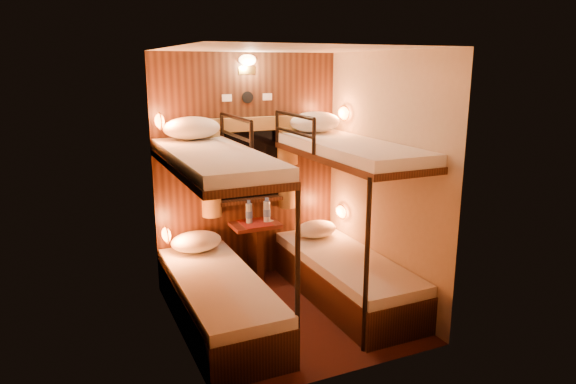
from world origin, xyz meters
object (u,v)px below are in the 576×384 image
bunk_right (346,246)px  bottle_left (249,213)px  table (255,244)px  bunk_left (218,266)px  bottle_right (267,211)px

bunk_right → bottle_left: 1.09m
table → bottle_left: size_ratio=2.62×
bunk_right → bottle_left: size_ratio=7.59×
bunk_right → table: bunk_right is taller
bunk_left → bottle_left: size_ratio=7.59×
bunk_left → bunk_right: size_ratio=1.00×
bunk_right → bottle_left: bearing=131.0°
bunk_right → bottle_left: bunk_right is taller
bottle_left → bottle_right: size_ratio=0.94×
bunk_left → bottle_left: 1.02m
bunk_left → bunk_right: same height
bottle_right → bottle_left: bearing=169.1°
table → bottle_right: bearing=-3.7°
table → bottle_right: size_ratio=2.46×
bunk_left → bottle_right: size_ratio=7.14×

